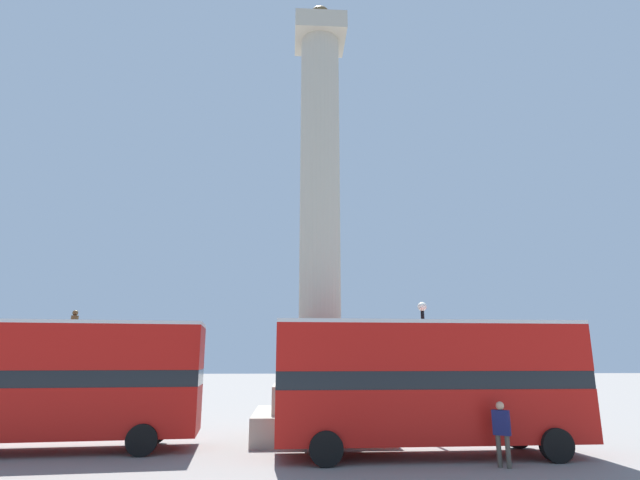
{
  "coord_description": "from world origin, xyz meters",
  "views": [
    {
      "loc": [
        -1.28,
        -21.13,
        2.99
      ],
      "look_at": [
        0.0,
        0.0,
        8.12
      ],
      "focal_mm": 28.0,
      "sensor_mm": 36.0,
      "label": 1
    }
  ],
  "objects": [
    {
      "name": "monument_column",
      "position": [
        0.0,
        0.0,
        6.63
      ],
      "size": [
        5.27,
        5.27,
        19.9
      ],
      "color": "#ADA593",
      "rests_on": "ground_plane"
    },
    {
      "name": "equestrian_statue",
      "position": [
        -12.12,
        4.98,
        1.4
      ],
      "size": [
        4.55,
        3.97,
        5.48
      ],
      "rotation": [
        0.0,
        0.0,
        0.4
      ],
      "color": "#ADA593",
      "rests_on": "ground_plane"
    },
    {
      "name": "bus_a",
      "position": [
        -9.98,
        -2.77,
        2.39
      ],
      "size": [
        11.31,
        3.73,
        4.32
      ],
      "rotation": [
        0.0,
        0.0,
        0.1
      ],
      "color": "#B7140F",
      "rests_on": "ground_plane"
    },
    {
      "name": "bus_b",
      "position": [
        3.31,
        -4.28,
        2.36
      ],
      "size": [
        10.09,
        3.08,
        4.26
      ],
      "rotation": [
        0.0,
        0.0,
        0.03
      ],
      "color": "#B7140F",
      "rests_on": "ground_plane"
    },
    {
      "name": "pedestrian_near_lamp",
      "position": [
        4.94,
        -6.08,
        1.04
      ],
      "size": [
        0.49,
        0.45,
        1.82
      ],
      "rotation": [
        0.0,
        0.0,
        2.47
      ],
      "color": "#4C473D",
      "rests_on": "ground_plane"
    },
    {
      "name": "street_lamp",
      "position": [
        3.99,
        -1.5,
        2.66
      ],
      "size": [
        0.36,
        0.36,
        5.26
      ],
      "color": "black",
      "rests_on": "ground_plane"
    },
    {
      "name": "ground_plane",
      "position": [
        0.0,
        0.0,
        0.0
      ],
      "size": [
        200.0,
        200.0,
        0.0
      ],
      "primitive_type": "plane",
      "color": "gray"
    }
  ]
}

